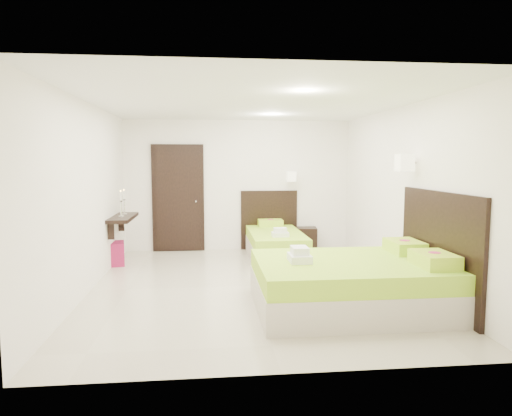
{
  "coord_description": "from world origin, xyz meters",
  "views": [
    {
      "loc": [
        -0.6,
        -6.41,
        1.81
      ],
      "look_at": [
        0.1,
        0.3,
        1.1
      ],
      "focal_mm": 32.0,
      "sensor_mm": 36.0,
      "label": 1
    }
  ],
  "objects": [
    {
      "name": "bed_single",
      "position": [
        0.62,
        1.87,
        0.29
      ],
      "size": [
        1.15,
        1.91,
        1.58
      ],
      "color": "#BEB5A2",
      "rests_on": "ground"
    },
    {
      "name": "ottoman",
      "position": [
        -2.27,
        1.55,
        0.2
      ],
      "size": [
        0.47,
        0.47,
        0.4
      ],
      "primitive_type": "cube",
      "rotation": [
        0.0,
        0.0,
        0.19
      ],
      "color": "maroon",
      "rests_on": "ground"
    },
    {
      "name": "nightstand",
      "position": [
        1.32,
        2.63,
        0.22
      ],
      "size": [
        0.56,
        0.51,
        0.45
      ],
      "primitive_type": "cube",
      "rotation": [
        0.0,
        0.0,
        -0.12
      ],
      "color": "black",
      "rests_on": "ground"
    },
    {
      "name": "bed_double",
      "position": [
        1.19,
        -1.12,
        0.34
      ],
      "size": [
        2.29,
        1.95,
        1.89
      ],
      "color": "#BEB5A2",
      "rests_on": "ground"
    },
    {
      "name": "floor",
      "position": [
        0.0,
        0.0,
        0.0
      ],
      "size": [
        5.5,
        5.5,
        0.0
      ],
      "primitive_type": "plane",
      "color": "beige",
      "rests_on": "ground"
    },
    {
      "name": "door",
      "position": [
        -1.2,
        2.7,
        1.05
      ],
      "size": [
        1.02,
        0.15,
        2.14
      ],
      "color": "black",
      "rests_on": "ground"
    },
    {
      "name": "console_shelf",
      "position": [
        -2.08,
        1.6,
        0.82
      ],
      "size": [
        0.35,
        1.2,
        0.78
      ],
      "color": "black",
      "rests_on": "ground"
    }
  ]
}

